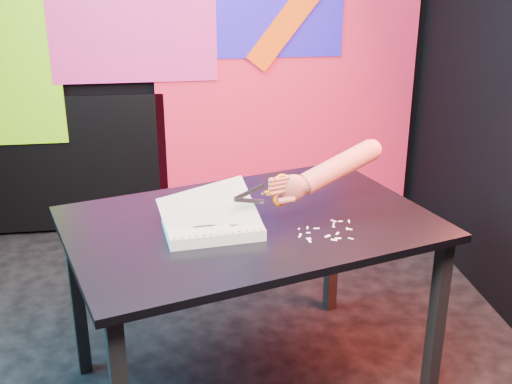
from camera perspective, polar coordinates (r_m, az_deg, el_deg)
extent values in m
cube|color=black|center=(2.91, -5.23, -14.99)|extent=(3.00, 3.00, 0.01)
cube|color=black|center=(3.86, -7.10, 15.74)|extent=(3.00, 0.01, 2.70)
cube|color=black|center=(0.92, -3.32, -2.49)|extent=(3.00, 0.01, 2.70)
cube|color=red|center=(3.98, 2.75, 8.74)|extent=(1.60, 0.02, 1.60)
cube|color=#CE2879|center=(3.82, -10.98, 15.46)|extent=(0.95, 0.02, 0.80)
cube|color=black|center=(4.08, -17.10, 2.28)|extent=(1.30, 0.02, 0.85)
cube|color=#272727|center=(2.76, -15.59, -9.01)|extent=(0.06, 0.06, 0.72)
cube|color=#272727|center=(2.59, 15.72, -11.22)|extent=(0.06, 0.06, 0.72)
cube|color=#272727|center=(3.13, 6.80, -4.55)|extent=(0.06, 0.06, 0.72)
cube|color=black|center=(2.40, -0.54, -2.85)|extent=(1.53, 1.24, 0.03)
cube|color=silver|center=(2.30, -3.90, -3.08)|extent=(0.36, 0.28, 0.04)
cube|color=white|center=(2.29, -3.91, -2.61)|extent=(0.36, 0.28, 0.00)
cube|color=white|center=(2.29, -3.91, -2.51)|extent=(0.36, 0.27, 0.10)
cube|color=white|center=(2.30, -4.20, -1.82)|extent=(0.38, 0.26, 0.18)
cylinder|color=black|center=(2.17, -7.25, -4.14)|extent=(0.01, 0.01, 0.00)
cylinder|color=black|center=(2.18, -6.59, -4.08)|extent=(0.01, 0.01, 0.00)
cylinder|color=black|center=(2.18, -5.94, -4.01)|extent=(0.01, 0.01, 0.00)
cylinder|color=black|center=(2.18, -5.30, -3.94)|extent=(0.01, 0.01, 0.00)
cylinder|color=black|center=(2.19, -4.65, -3.88)|extent=(0.01, 0.01, 0.00)
cylinder|color=black|center=(2.19, -4.01, -3.81)|extent=(0.01, 0.01, 0.00)
cylinder|color=black|center=(2.19, -3.36, -3.75)|extent=(0.01, 0.01, 0.00)
cylinder|color=black|center=(2.20, -2.72, -3.68)|extent=(0.01, 0.01, 0.00)
cylinder|color=black|center=(2.20, -2.09, -3.61)|extent=(0.01, 0.01, 0.00)
cylinder|color=black|center=(2.21, -1.45, -3.54)|extent=(0.01, 0.01, 0.00)
cylinder|color=black|center=(2.21, -0.82, -3.48)|extent=(0.01, 0.01, 0.00)
cylinder|color=black|center=(2.22, -0.20, -3.41)|extent=(0.01, 0.01, 0.00)
cylinder|color=black|center=(2.22, 0.43, -3.34)|extent=(0.01, 0.01, 0.00)
cylinder|color=black|center=(2.38, -7.97, -1.88)|extent=(0.01, 0.01, 0.00)
cylinder|color=black|center=(2.38, -7.37, -1.82)|extent=(0.01, 0.01, 0.00)
cylinder|color=black|center=(2.38, -6.78, -1.76)|extent=(0.01, 0.01, 0.00)
cylinder|color=black|center=(2.38, -6.18, -1.71)|extent=(0.01, 0.01, 0.00)
cylinder|color=black|center=(2.39, -5.59, -1.65)|extent=(0.01, 0.01, 0.00)
cylinder|color=black|center=(2.39, -5.00, -1.59)|extent=(0.01, 0.01, 0.00)
cylinder|color=black|center=(2.39, -4.41, -1.54)|extent=(0.01, 0.01, 0.00)
cylinder|color=black|center=(2.40, -3.83, -1.48)|extent=(0.01, 0.01, 0.00)
cylinder|color=black|center=(2.40, -3.24, -1.42)|extent=(0.01, 0.01, 0.00)
cylinder|color=black|center=(2.41, -2.66, -1.37)|extent=(0.01, 0.01, 0.00)
cylinder|color=black|center=(2.41, -2.08, -1.31)|extent=(0.01, 0.01, 0.00)
cylinder|color=black|center=(2.42, -1.50, -1.25)|extent=(0.01, 0.01, 0.00)
cylinder|color=black|center=(2.42, -0.93, -1.20)|extent=(0.01, 0.01, 0.00)
cube|color=black|center=(2.32, -6.04, -2.34)|extent=(0.06, 0.02, 0.00)
cube|color=black|center=(2.32, -3.61, -2.28)|extent=(0.05, 0.02, 0.00)
cube|color=black|center=(2.26, -4.63, -3.03)|extent=(0.08, 0.02, 0.00)
cube|color=black|center=(2.26, -1.90, -2.94)|extent=(0.04, 0.02, 0.00)
cube|color=silver|center=(2.26, -0.62, -0.03)|extent=(0.12, 0.04, 0.05)
cube|color=silver|center=(2.27, -0.62, -0.78)|extent=(0.12, 0.04, 0.05)
cylinder|color=silver|center=(2.29, 0.70, -0.15)|extent=(0.02, 0.01, 0.01)
cube|color=#CF6A00|center=(2.30, 1.18, -0.21)|extent=(0.05, 0.02, 0.02)
cube|color=#CF6A00|center=(2.29, 1.18, 0.10)|extent=(0.05, 0.02, 0.02)
torus|color=#CF6A00|center=(2.31, 2.26, 0.86)|extent=(0.07, 0.03, 0.06)
torus|color=#CF6A00|center=(2.33, 2.23, -0.56)|extent=(0.07, 0.03, 0.06)
ellipsoid|color=#B95240|center=(2.34, 3.34, 0.36)|extent=(0.10, 0.06, 0.10)
cylinder|color=#B95240|center=(2.32, 2.24, 0.05)|extent=(0.08, 0.04, 0.02)
cylinder|color=#B95240|center=(2.31, 2.25, 0.48)|extent=(0.07, 0.04, 0.02)
cylinder|color=#B95240|center=(2.31, 2.26, 0.86)|extent=(0.07, 0.04, 0.02)
cylinder|color=#B95240|center=(2.30, 2.26, 1.20)|extent=(0.06, 0.04, 0.02)
cylinder|color=#B95240|center=(2.33, 2.71, -0.73)|extent=(0.07, 0.03, 0.03)
cylinder|color=#B95240|center=(2.37, 4.37, 0.65)|extent=(0.08, 0.08, 0.07)
cylinder|color=#B95240|center=(2.43, 7.37, 2.24)|extent=(0.33, 0.19, 0.17)
sphere|color=#B95240|center=(2.50, 10.22, 3.74)|extent=(0.08, 0.08, 0.08)
cube|color=silver|center=(2.41, 6.91, -2.56)|extent=(0.02, 0.02, 0.00)
cube|color=silver|center=(2.27, 7.30, -4.10)|extent=(0.02, 0.01, 0.00)
cube|color=silver|center=(2.27, 3.91, -3.96)|extent=(0.01, 0.01, 0.00)
cube|color=silver|center=(2.36, 6.92, -3.08)|extent=(0.01, 0.01, 0.00)
cube|color=silver|center=(2.33, 3.84, -3.28)|extent=(0.01, 0.01, 0.00)
cube|color=silver|center=(2.24, 4.79, -4.37)|extent=(0.01, 0.02, 0.00)
cube|color=silver|center=(2.28, 6.38, -3.92)|extent=(0.03, 0.02, 0.00)
cube|color=silver|center=(2.26, 4.67, -4.19)|extent=(0.02, 0.02, 0.00)
cube|color=silver|center=(2.28, 8.42, -4.11)|extent=(0.02, 0.02, 0.00)
cube|color=silver|center=(2.41, 8.26, -2.60)|extent=(0.01, 0.03, 0.00)
cube|color=silver|center=(2.35, 8.36, -3.30)|extent=(0.02, 0.01, 0.00)
cube|color=silver|center=(2.38, 6.92, -2.84)|extent=(0.01, 0.02, 0.00)
cube|color=silver|center=(2.26, 4.74, -4.13)|extent=(0.01, 0.01, 0.00)
cube|color=silver|center=(2.31, 7.25, -3.67)|extent=(0.02, 0.02, 0.00)
cube|color=silver|center=(2.30, 4.68, -3.63)|extent=(0.01, 0.01, 0.00)
cube|color=silver|center=(2.35, 8.09, -3.25)|extent=(0.01, 0.02, 0.00)
cube|color=silver|center=(2.34, 5.39, -3.24)|extent=(0.02, 0.01, 0.00)
cube|color=silver|center=(2.41, 7.50, -2.60)|extent=(0.02, 0.01, 0.00)
cube|color=silver|center=(2.34, 4.60, -3.18)|extent=(0.01, 0.02, 0.00)
cube|color=silver|center=(2.28, 3.97, -3.82)|extent=(0.01, 0.02, 0.00)
cube|color=silver|center=(2.26, 6.95, -4.25)|extent=(0.02, 0.02, 0.00)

